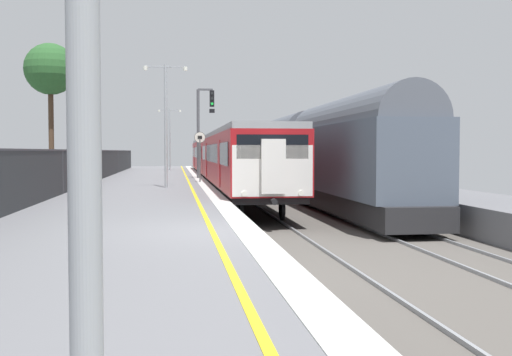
{
  "coord_description": "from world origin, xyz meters",
  "views": [
    {
      "loc": [
        -1.13,
        -12.74,
        1.67
      ],
      "look_at": [
        1.62,
        7.6,
        0.76
      ],
      "focal_mm": 42.57,
      "sensor_mm": 36.0,
      "label": 1
    }
  ],
  "objects_px": {
    "platform_lamp_mid": "(166,115)",
    "platform_lamp_far": "(170,134)",
    "commuter_train_at_platform": "(223,157)",
    "signal_gantry": "(202,123)",
    "freight_train_adjacent_track": "(285,152)",
    "background_tree_centre": "(52,71)",
    "speed_limit_sign": "(200,150)"
  },
  "relations": [
    {
      "from": "platform_lamp_mid",
      "to": "platform_lamp_far",
      "type": "xyz_separation_m",
      "value": [
        -0.0,
        25.47,
        -0.14
      ]
    },
    {
      "from": "commuter_train_at_platform",
      "to": "speed_limit_sign",
      "type": "xyz_separation_m",
      "value": [
        -1.85,
        -7.31,
        0.46
      ]
    },
    {
      "from": "speed_limit_sign",
      "to": "platform_lamp_mid",
      "type": "relative_size",
      "value": 0.48
    },
    {
      "from": "freight_train_adjacent_track",
      "to": "background_tree_centre",
      "type": "bearing_deg",
      "value": -167.19
    },
    {
      "from": "speed_limit_sign",
      "to": "platform_lamp_mid",
      "type": "bearing_deg",
      "value": -110.44
    },
    {
      "from": "freight_train_adjacent_track",
      "to": "signal_gantry",
      "type": "relative_size",
      "value": 8.05
    },
    {
      "from": "signal_gantry",
      "to": "platform_lamp_mid",
      "type": "distance_m",
      "value": 9.67
    },
    {
      "from": "freight_train_adjacent_track",
      "to": "platform_lamp_far",
      "type": "xyz_separation_m",
      "value": [
        -7.6,
        14.46,
        1.54
      ]
    },
    {
      "from": "freight_train_adjacent_track",
      "to": "commuter_train_at_platform",
      "type": "bearing_deg",
      "value": 166.12
    },
    {
      "from": "platform_lamp_mid",
      "to": "speed_limit_sign",
      "type": "bearing_deg",
      "value": 69.56
    },
    {
      "from": "signal_gantry",
      "to": "speed_limit_sign",
      "type": "height_order",
      "value": "signal_gantry"
    },
    {
      "from": "speed_limit_sign",
      "to": "signal_gantry",
      "type": "bearing_deg",
      "value": 85.73
    },
    {
      "from": "commuter_train_at_platform",
      "to": "freight_train_adjacent_track",
      "type": "xyz_separation_m",
      "value": [
        4.0,
        -0.99,
        0.37
      ]
    },
    {
      "from": "platform_lamp_mid",
      "to": "platform_lamp_far",
      "type": "relative_size",
      "value": 1.05
    },
    {
      "from": "freight_train_adjacent_track",
      "to": "platform_lamp_far",
      "type": "distance_m",
      "value": 16.41
    },
    {
      "from": "freight_train_adjacent_track",
      "to": "platform_lamp_mid",
      "type": "height_order",
      "value": "platform_lamp_mid"
    },
    {
      "from": "signal_gantry",
      "to": "platform_lamp_mid",
      "type": "height_order",
      "value": "platform_lamp_mid"
    },
    {
      "from": "speed_limit_sign",
      "to": "platform_lamp_far",
      "type": "bearing_deg",
      "value": 94.8
    },
    {
      "from": "commuter_train_at_platform",
      "to": "background_tree_centre",
      "type": "height_order",
      "value": "background_tree_centre"
    },
    {
      "from": "freight_train_adjacent_track",
      "to": "signal_gantry",
      "type": "distance_m",
      "value": 5.99
    },
    {
      "from": "speed_limit_sign",
      "to": "background_tree_centre",
      "type": "relative_size",
      "value": 0.35
    },
    {
      "from": "platform_lamp_far",
      "to": "background_tree_centre",
      "type": "relative_size",
      "value": 0.69
    },
    {
      "from": "platform_lamp_far",
      "to": "background_tree_centre",
      "type": "xyz_separation_m",
      "value": [
        -6.49,
        -17.67,
        3.03
      ]
    },
    {
      "from": "commuter_train_at_platform",
      "to": "signal_gantry",
      "type": "height_order",
      "value": "signal_gantry"
    },
    {
      "from": "background_tree_centre",
      "to": "platform_lamp_far",
      "type": "bearing_deg",
      "value": 69.82
    },
    {
      "from": "freight_train_adjacent_track",
      "to": "platform_lamp_far",
      "type": "bearing_deg",
      "value": 117.71
    },
    {
      "from": "signal_gantry",
      "to": "commuter_train_at_platform",
      "type": "bearing_deg",
      "value": 59.81
    },
    {
      "from": "platform_lamp_far",
      "to": "freight_train_adjacent_track",
      "type": "bearing_deg",
      "value": -62.29
    },
    {
      "from": "platform_lamp_far",
      "to": "background_tree_centre",
      "type": "bearing_deg",
      "value": -110.18
    },
    {
      "from": "commuter_train_at_platform",
      "to": "platform_lamp_mid",
      "type": "bearing_deg",
      "value": -106.67
    },
    {
      "from": "freight_train_adjacent_track",
      "to": "speed_limit_sign",
      "type": "xyz_separation_m",
      "value": [
        -5.85,
        -6.32,
        0.08
      ]
    },
    {
      "from": "speed_limit_sign",
      "to": "platform_lamp_mid",
      "type": "distance_m",
      "value": 5.25
    }
  ]
}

